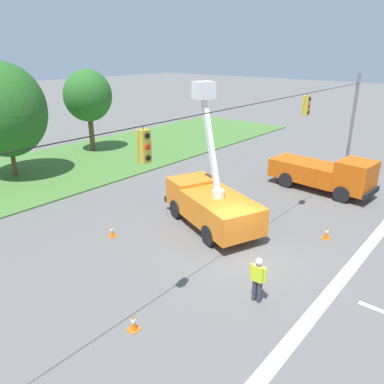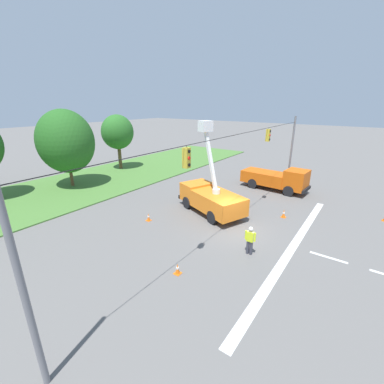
{
  "view_description": "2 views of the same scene",
  "coord_description": "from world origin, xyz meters",
  "px_view_note": "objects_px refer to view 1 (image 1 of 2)",
  "views": [
    {
      "loc": [
        -12.54,
        -7.76,
        8.6
      ],
      "look_at": [
        0.48,
        3.21,
        2.1
      ],
      "focal_mm": 35.0,
      "sensor_mm": 36.0,
      "label": 1
    },
    {
      "loc": [
        -14.98,
        -7.13,
        8.47
      ],
      "look_at": [
        -1.08,
        2.81,
        2.51
      ],
      "focal_mm": 24.0,
      "sensor_mm": 36.0,
      "label": 2
    }
  ],
  "objects_px": {
    "utility_truck_support_near": "(325,173)",
    "traffic_cone_mid_right": "(112,231)",
    "utility_truck_bucket_lift": "(211,202)",
    "road_worker": "(258,277)",
    "traffic_cone_foreground_right": "(133,323)",
    "tree_east": "(5,110)",
    "traffic_cone_foreground_left": "(327,233)",
    "tree_far_east": "(88,96)"
  },
  "relations": [
    {
      "from": "tree_east",
      "to": "tree_far_east",
      "type": "relative_size",
      "value": 1.12
    },
    {
      "from": "utility_truck_support_near",
      "to": "traffic_cone_mid_right",
      "type": "distance_m",
      "value": 13.97
    },
    {
      "from": "road_worker",
      "to": "utility_truck_support_near",
      "type": "bearing_deg",
      "value": 11.74
    },
    {
      "from": "traffic_cone_mid_right",
      "to": "road_worker",
      "type": "bearing_deg",
      "value": -88.55
    },
    {
      "from": "road_worker",
      "to": "traffic_cone_foreground_left",
      "type": "relative_size",
      "value": 2.7
    },
    {
      "from": "utility_truck_support_near",
      "to": "road_worker",
      "type": "distance_m",
      "value": 12.91
    },
    {
      "from": "tree_far_east",
      "to": "traffic_cone_foreground_left",
      "type": "relative_size",
      "value": 10.78
    },
    {
      "from": "traffic_cone_foreground_right",
      "to": "traffic_cone_foreground_left",
      "type": "bearing_deg",
      "value": -12.95
    },
    {
      "from": "tree_east",
      "to": "utility_truck_support_near",
      "type": "distance_m",
      "value": 21.68
    },
    {
      "from": "utility_truck_support_near",
      "to": "tree_far_east",
      "type": "bearing_deg",
      "value": 99.94
    },
    {
      "from": "tree_far_east",
      "to": "traffic_cone_mid_right",
      "type": "bearing_deg",
      "value": -122.99
    },
    {
      "from": "tree_east",
      "to": "traffic_cone_foreground_right",
      "type": "height_order",
      "value": "tree_east"
    },
    {
      "from": "tree_far_east",
      "to": "traffic_cone_foreground_left",
      "type": "bearing_deg",
      "value": -97.1
    },
    {
      "from": "traffic_cone_foreground_left",
      "to": "traffic_cone_mid_right",
      "type": "relative_size",
      "value": 1.08
    },
    {
      "from": "traffic_cone_foreground_right",
      "to": "tree_east",
      "type": "bearing_deg",
      "value": 74.51
    },
    {
      "from": "traffic_cone_foreground_left",
      "to": "traffic_cone_mid_right",
      "type": "height_order",
      "value": "traffic_cone_foreground_left"
    },
    {
      "from": "traffic_cone_foreground_left",
      "to": "road_worker",
      "type": "bearing_deg",
      "value": 179.18
    },
    {
      "from": "utility_truck_bucket_lift",
      "to": "utility_truck_support_near",
      "type": "xyz_separation_m",
      "value": [
        8.77,
        -2.46,
        -0.15
      ]
    },
    {
      "from": "tree_east",
      "to": "traffic_cone_foreground_left",
      "type": "relative_size",
      "value": 12.08
    },
    {
      "from": "utility_truck_bucket_lift",
      "to": "traffic_cone_foreground_right",
      "type": "relative_size",
      "value": 11.9
    },
    {
      "from": "utility_truck_support_near",
      "to": "utility_truck_bucket_lift",
      "type": "bearing_deg",
      "value": 164.33
    },
    {
      "from": "utility_truck_support_near",
      "to": "tree_east",
      "type": "bearing_deg",
      "value": 122.4
    },
    {
      "from": "road_worker",
      "to": "traffic_cone_foreground_left",
      "type": "xyz_separation_m",
      "value": [
        6.35,
        -0.09,
        -0.68
      ]
    },
    {
      "from": "traffic_cone_foreground_right",
      "to": "traffic_cone_mid_right",
      "type": "bearing_deg",
      "value": 57.24
    },
    {
      "from": "utility_truck_bucket_lift",
      "to": "utility_truck_support_near",
      "type": "height_order",
      "value": "utility_truck_bucket_lift"
    },
    {
      "from": "tree_east",
      "to": "traffic_cone_mid_right",
      "type": "bearing_deg",
      "value": -96.25
    },
    {
      "from": "tree_far_east",
      "to": "traffic_cone_foreground_right",
      "type": "bearing_deg",
      "value": -122.93
    },
    {
      "from": "utility_truck_bucket_lift",
      "to": "traffic_cone_foreground_left",
      "type": "xyz_separation_m",
      "value": [
        2.48,
        -5.18,
        -1.03
      ]
    },
    {
      "from": "utility_truck_support_near",
      "to": "traffic_cone_foreground_right",
      "type": "relative_size",
      "value": 11.19
    },
    {
      "from": "tree_far_east",
      "to": "utility_truck_bucket_lift",
      "type": "distance_m",
      "value": 18.52
    },
    {
      "from": "utility_truck_bucket_lift",
      "to": "road_worker",
      "type": "xyz_separation_m",
      "value": [
        -3.87,
        -5.09,
        -0.35
      ]
    },
    {
      "from": "road_worker",
      "to": "traffic_cone_mid_right",
      "type": "bearing_deg",
      "value": 91.45
    },
    {
      "from": "road_worker",
      "to": "traffic_cone_mid_right",
      "type": "relative_size",
      "value": 2.92
    },
    {
      "from": "tree_east",
      "to": "utility_truck_bucket_lift",
      "type": "height_order",
      "value": "tree_east"
    },
    {
      "from": "road_worker",
      "to": "traffic_cone_foreground_right",
      "type": "distance_m",
      "value": 4.59
    },
    {
      "from": "traffic_cone_foreground_left",
      "to": "tree_far_east",
      "type": "bearing_deg",
      "value": 82.9
    },
    {
      "from": "tree_far_east",
      "to": "road_worker",
      "type": "bearing_deg",
      "value": -112.18
    },
    {
      "from": "tree_east",
      "to": "traffic_cone_foreground_left",
      "type": "height_order",
      "value": "tree_east"
    },
    {
      "from": "utility_truck_support_near",
      "to": "traffic_cone_foreground_left",
      "type": "xyz_separation_m",
      "value": [
        -6.29,
        -2.72,
        -0.88
      ]
    },
    {
      "from": "utility_truck_support_near",
      "to": "traffic_cone_mid_right",
      "type": "height_order",
      "value": "utility_truck_support_near"
    },
    {
      "from": "tree_far_east",
      "to": "traffic_cone_mid_right",
      "type": "relative_size",
      "value": 11.68
    },
    {
      "from": "tree_far_east",
      "to": "road_worker",
      "type": "distance_m",
      "value": 24.58
    }
  ]
}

